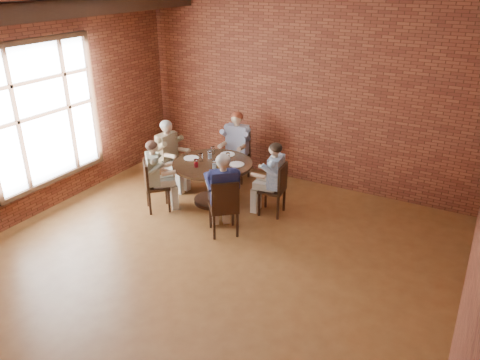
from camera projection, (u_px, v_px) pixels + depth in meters
The scene contains 30 objects.
floor at pixel (198, 268), 6.46m from camera, with size 7.00×7.00×0.00m, color brown.
ceiling at pixel (186, 7), 5.06m from camera, with size 7.00×7.00×0.00m, color white.
wall_back at pixel (302, 94), 8.54m from camera, with size 7.00×7.00×0.00m, color brown.
wall_left at pixel (19, 117), 7.21m from camera, with size 7.00×7.00×0.00m, color brown.
ceiling_beam at pixel (35, 11), 6.21m from camera, with size 0.22×6.90×0.26m, color #311C10.
window at pixel (44, 114), 7.52m from camera, with size 0.10×2.16×2.36m.
dining_table at pixel (213, 174), 8.10m from camera, with size 1.38×1.38×0.75m.
chair_a at pixel (276, 188), 7.71m from camera, with size 0.43×0.43×0.90m.
diner_a at pixel (272, 179), 7.67m from camera, with size 0.49×0.60×1.26m, color teal, non-canonical shape.
chair_b at pixel (238, 153), 9.07m from camera, with size 0.48×0.48×0.95m.
diner_b at pixel (236, 147), 8.93m from camera, with size 0.54×0.66×1.35m, color #848CA8, non-canonical shape.
chair_c at pixel (167, 162), 8.69m from camera, with size 0.46×0.46×0.92m.
diner_c at pixel (170, 155), 8.59m from camera, with size 0.51×0.63×1.31m, color brown, non-canonical shape.
chair_d at pixel (153, 184), 7.85m from camera, with size 0.54×0.54×0.89m.
diner_d at pixel (157, 176), 7.81m from camera, with size 0.47×0.58×1.24m, color gray, non-canonical shape.
chair_e at pixel (224, 206), 7.08m from camera, with size 0.59×0.59×0.93m.
diner_e at pixel (223, 194), 7.09m from camera, with size 0.52×0.64×1.32m, color #16193E, non-canonical shape.
plate_a at pixel (237, 164), 7.92m from camera, with size 0.26×0.26×0.01m, color white.
plate_b at pixel (228, 154), 8.35m from camera, with size 0.26×0.26×0.01m, color white.
plate_c at pixel (191, 158), 8.19m from camera, with size 0.26×0.26×0.01m, color white.
plate_d at pixel (218, 173), 7.58m from camera, with size 0.26×0.26×0.01m, color white.
glass_a at pixel (227, 159), 7.96m from camera, with size 0.07×0.07×0.14m, color white.
glass_b at pixel (228, 157), 8.07m from camera, with size 0.07×0.07×0.14m, color white.
glass_c at pixel (213, 150), 8.35m from camera, with size 0.07×0.07×0.14m, color white.
glass_d at pixel (210, 155), 8.17m from camera, with size 0.07×0.07×0.14m, color white.
glass_e at pixel (201, 157), 8.05m from camera, with size 0.07×0.07×0.14m, color white.
glass_f at pixel (196, 163), 7.80m from camera, with size 0.07×0.07×0.14m, color white.
glass_g at pixel (214, 165), 7.74m from camera, with size 0.07×0.07×0.14m, color white.
glass_h at pixel (219, 164), 7.79m from camera, with size 0.07×0.07×0.14m, color white.
smartphone at pixel (225, 170), 7.71m from camera, with size 0.07×0.13×0.01m, color black.
Camera 1 is at (3.15, -4.41, 3.78)m, focal length 35.00 mm.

